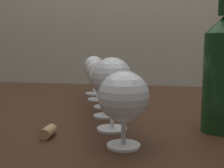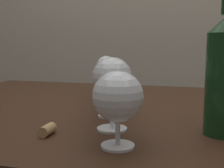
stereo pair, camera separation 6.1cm
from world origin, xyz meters
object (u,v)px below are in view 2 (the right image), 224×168
at_px(wine_glass_cabernet, 118,98).
at_px(wine_glass_chardonnay, 112,78).
at_px(wine_glass_merlot, 108,72).
at_px(wine_glass_amber, 106,67).
at_px(wine_glass_rose, 111,78).
at_px(wine_glass_pinot, 112,75).
at_px(cork, 47,130).

xyz_separation_m(wine_glass_cabernet, wine_glass_chardonnay, (-0.04, 0.10, 0.02)).
xyz_separation_m(wine_glass_merlot, wine_glass_amber, (-0.04, 0.11, 0.01)).
bearing_deg(wine_glass_rose, wine_glass_amber, 108.17).
bearing_deg(wine_glass_rose, wine_glass_cabernet, -71.14).
relative_size(wine_glass_pinot, wine_glass_amber, 0.99).
height_order(wine_glass_cabernet, wine_glass_merlot, wine_glass_cabernet).
bearing_deg(wine_glass_amber, cork, -87.67).
bearing_deg(wine_glass_rose, cork, -115.60).
bearing_deg(cork, wine_glass_merlot, 87.60).
bearing_deg(wine_glass_amber, wine_glass_cabernet, -71.56).
relative_size(wine_glass_pinot, cork, 3.35).
bearing_deg(wine_glass_amber, wine_glass_chardonnay, -72.12).
bearing_deg(wine_glass_pinot, wine_glass_chardonnay, -74.63).
relative_size(wine_glass_chardonnay, wine_glass_rose, 1.12).
xyz_separation_m(wine_glass_cabernet, cork, (-0.16, 0.03, -0.08)).
distance_m(wine_glass_chardonnay, wine_glass_pinot, 0.22).
height_order(wine_glass_merlot, cork, wine_glass_merlot).
bearing_deg(wine_glass_cabernet, cork, 169.07).
distance_m(wine_glass_rose, wine_glass_merlot, 0.22).
distance_m(wine_glass_merlot, wine_glass_amber, 0.11).
xyz_separation_m(wine_glass_pinot, wine_glass_amber, (-0.08, 0.22, 0.00)).
xyz_separation_m(wine_glass_cabernet, wine_glass_pinot, (-0.10, 0.31, 0.00)).
bearing_deg(wine_glass_chardonnay, wine_glass_cabernet, -69.14).
xyz_separation_m(wine_glass_chardonnay, wine_glass_rose, (-0.03, 0.11, -0.01)).
xyz_separation_m(wine_glass_chardonnay, cork, (-0.12, -0.07, -0.10)).
relative_size(wine_glass_chardonnay, wine_glass_amber, 1.12).
height_order(wine_glass_rose, wine_glass_amber, same).
bearing_deg(wine_glass_amber, wine_glass_merlot, -71.28).
distance_m(wine_glass_rose, cork, 0.22).
height_order(wine_glass_chardonnay, wine_glass_amber, wine_glass_chardonnay).
distance_m(wine_glass_amber, cork, 0.51).
relative_size(wine_glass_amber, cork, 3.37).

